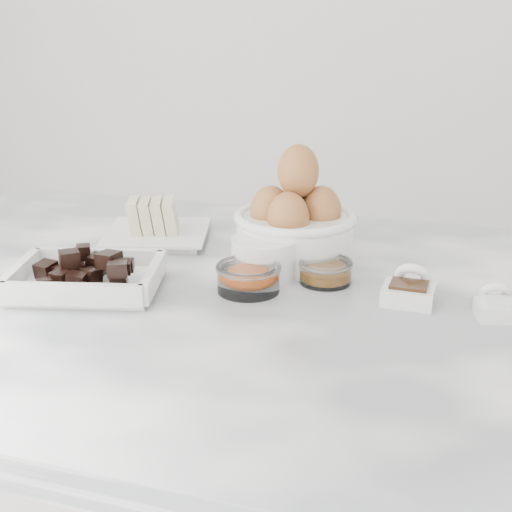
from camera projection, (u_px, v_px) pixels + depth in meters
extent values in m
cube|color=white|center=(235.00, 304.00, 0.94)|extent=(1.20, 0.80, 0.04)
cube|color=white|center=(87.00, 285.00, 0.93)|extent=(0.20, 0.17, 0.01)
cube|color=white|center=(157.00, 236.00, 1.14)|extent=(0.18, 0.18, 0.01)
cube|color=white|center=(157.00, 232.00, 1.13)|extent=(0.20, 0.20, 0.00)
cylinder|color=white|center=(264.00, 258.00, 0.97)|extent=(0.09, 0.09, 0.05)
cylinder|color=white|center=(264.00, 242.00, 0.97)|extent=(0.07, 0.07, 0.01)
cylinder|color=white|center=(295.00, 238.00, 1.03)|extent=(0.17, 0.17, 0.07)
torus|color=white|center=(296.00, 217.00, 1.02)|extent=(0.18, 0.18, 0.01)
ellipsoid|color=#AC7337|center=(321.00, 213.00, 1.02)|extent=(0.06, 0.06, 0.08)
ellipsoid|color=#AC7337|center=(271.00, 211.00, 1.03)|extent=(0.06, 0.06, 0.08)
ellipsoid|color=#AC7337|center=(304.00, 206.00, 1.05)|extent=(0.06, 0.06, 0.08)
ellipsoid|color=#AC7337|center=(285.00, 218.00, 0.99)|extent=(0.06, 0.06, 0.08)
ellipsoid|color=#AC7337|center=(298.00, 171.00, 1.00)|extent=(0.06, 0.06, 0.08)
cylinder|color=white|center=(325.00, 272.00, 0.96)|extent=(0.07, 0.07, 0.03)
torus|color=white|center=(326.00, 263.00, 0.95)|extent=(0.07, 0.07, 0.01)
cylinder|color=orange|center=(325.00, 276.00, 0.96)|extent=(0.05, 0.05, 0.01)
cylinder|color=white|center=(249.00, 279.00, 0.93)|extent=(0.08, 0.08, 0.03)
torus|color=white|center=(248.00, 267.00, 0.92)|extent=(0.09, 0.09, 0.01)
ellipsoid|color=#FF5C07|center=(249.00, 278.00, 0.93)|extent=(0.05, 0.05, 0.02)
cube|color=white|center=(408.00, 295.00, 0.89)|extent=(0.06, 0.05, 0.02)
cube|color=#321A0B|center=(409.00, 285.00, 0.88)|extent=(0.05, 0.04, 0.00)
torus|color=white|center=(413.00, 276.00, 0.91)|extent=(0.05, 0.04, 0.05)
cube|color=white|center=(499.00, 311.00, 0.85)|extent=(0.06, 0.06, 0.02)
cube|color=white|center=(501.00, 302.00, 0.84)|extent=(0.05, 0.04, 0.00)
torus|color=white|center=(495.00, 293.00, 0.87)|extent=(0.05, 0.04, 0.04)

